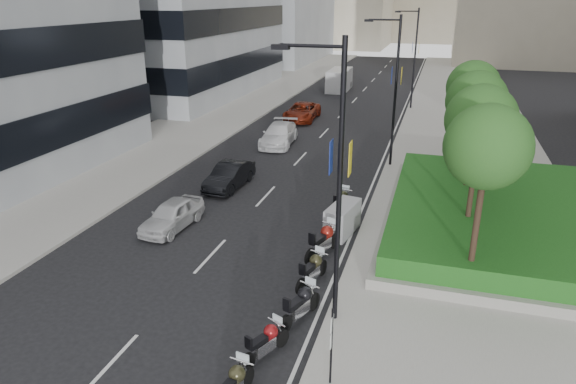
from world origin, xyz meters
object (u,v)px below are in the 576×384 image
at_px(motorcycle_1, 266,342).
at_px(car_b, 229,176).
at_px(lamp_post_0, 335,175).
at_px(car_d, 302,112).
at_px(car_c, 279,134).
at_px(delivery_van, 339,81).
at_px(motorcycle_3, 313,270).
at_px(motorcycle_2, 301,304).
at_px(lamp_post_1, 393,85).
at_px(motorcycle_6, 341,202).
at_px(car_a, 172,215).
at_px(motorcycle_4, 323,241).
at_px(parking_sign, 332,343).
at_px(motorcycle_5, 342,219).
at_px(lamp_post_2, 413,54).

height_order(motorcycle_1, car_b, car_b).
bearing_deg(lamp_post_0, car_d, 106.95).
relative_size(car_c, delivery_van, 0.92).
bearing_deg(motorcycle_3, motorcycle_2, -160.33).
bearing_deg(motorcycle_2, car_d, 34.35).
relative_size(lamp_post_1, motorcycle_2, 4.18).
bearing_deg(motorcycle_6, delivery_van, 21.05).
bearing_deg(motorcycle_1, car_b, 51.59).
xyz_separation_m(motorcycle_2, car_d, (-7.55, 28.06, 0.13)).
bearing_deg(lamp_post_1, car_a, -125.11).
bearing_deg(car_d, delivery_van, 88.20).
bearing_deg(motorcycle_4, motorcycle_1, -162.58).
relative_size(lamp_post_0, car_a, 2.36).
relative_size(car_b, car_c, 0.81).
bearing_deg(parking_sign, motorcycle_6, 99.66).
bearing_deg(lamp_post_0, delivery_van, 100.92).
relative_size(parking_sign, motorcycle_2, 1.16).
distance_m(parking_sign, motorcycle_3, 5.46).
xyz_separation_m(lamp_post_0, motorcycle_4, (-1.22, 4.34, -4.40)).
xyz_separation_m(motorcycle_1, car_d, (-7.07, 30.14, 0.19)).
xyz_separation_m(parking_sign, motorcycle_5, (-1.53, 9.63, -0.76)).
xyz_separation_m(lamp_post_1, lamp_post_2, (0.00, 18.00, 0.00)).
bearing_deg(lamp_post_1, car_c, 160.25).
xyz_separation_m(parking_sign, motorcycle_4, (-1.88, 7.34, -0.79)).
bearing_deg(car_b, motorcycle_1, -60.62).
relative_size(lamp_post_2, motorcycle_2, 4.18).
bearing_deg(lamp_post_0, motorcycle_3, 118.05).
bearing_deg(car_a, car_d, 94.81).
xyz_separation_m(parking_sign, motorcycle_2, (-1.58, 2.75, -0.86)).
xyz_separation_m(motorcycle_6, car_d, (-7.11, 18.92, 0.15)).
bearing_deg(car_c, lamp_post_1, -24.64).
distance_m(car_b, car_c, 9.17).
bearing_deg(parking_sign, car_b, 122.27).
relative_size(lamp_post_2, motorcycle_3, 4.20).
height_order(lamp_post_1, car_c, lamp_post_1).
bearing_deg(car_b, car_c, 92.73).
bearing_deg(lamp_post_1, motorcycle_1, -94.17).
distance_m(lamp_post_2, motorcycle_1, 37.63).
height_order(car_a, car_c, car_c).
distance_m(motorcycle_3, car_b, 11.03).
height_order(motorcycle_5, car_a, motorcycle_5).
bearing_deg(motorcycle_2, car_b, 52.13).
bearing_deg(car_d, lamp_post_2, 39.16).
bearing_deg(car_b, lamp_post_2, 74.35).
distance_m(lamp_post_0, car_a, 10.75).
xyz_separation_m(motorcycle_2, motorcycle_6, (-0.44, 9.14, -0.02)).
height_order(motorcycle_1, motorcycle_3, motorcycle_3).
relative_size(lamp_post_0, motorcycle_5, 3.72).
height_order(lamp_post_2, car_d, lamp_post_2).
bearing_deg(lamp_post_0, lamp_post_1, 90.00).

